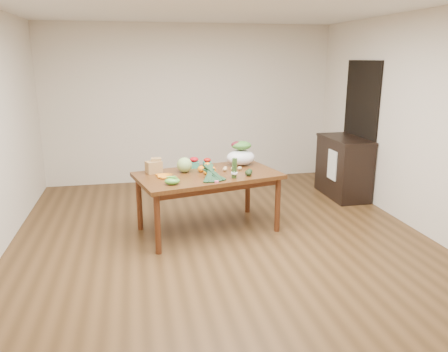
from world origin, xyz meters
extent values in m
plane|color=brown|center=(0.00, 0.00, 0.00)|extent=(6.00, 6.00, 0.00)
cube|color=white|center=(0.00, 0.00, 2.70)|extent=(5.00, 6.00, 0.02)
cube|color=beige|center=(0.00, 3.00, 1.35)|extent=(5.00, 0.02, 2.70)
cube|color=beige|center=(0.00, -3.00, 1.35)|extent=(5.00, 0.02, 2.70)
cube|color=beige|center=(2.50, 0.00, 1.35)|extent=(0.02, 6.00, 2.70)
cube|color=#573114|center=(-0.11, 0.54, 0.38)|extent=(1.89, 1.33, 0.75)
cube|color=black|center=(2.48, 1.60, 1.05)|extent=(0.02, 1.00, 2.10)
cube|color=black|center=(2.22, 1.54, 0.47)|extent=(0.52, 1.02, 0.94)
cube|color=white|center=(1.96, 1.40, 0.55)|extent=(0.02, 0.28, 0.45)
sphere|color=#95B166|center=(-0.39, 0.66, 0.84)|extent=(0.19, 0.19, 0.19)
sphere|color=orange|center=(-0.19, 0.61, 0.79)|extent=(0.08, 0.08, 0.08)
sphere|color=#FFA80F|center=(-0.08, 0.75, 0.80)|extent=(0.09, 0.09, 0.09)
sphere|color=orange|center=(-0.04, 0.59, 0.78)|extent=(0.07, 0.07, 0.07)
ellipsoid|color=green|center=(-0.59, 0.14, 0.79)|extent=(0.17, 0.13, 0.08)
ellipsoid|color=tan|center=(0.12, 0.61, 0.77)|extent=(0.06, 0.05, 0.05)
ellipsoid|color=tan|center=(0.24, 0.56, 0.77)|extent=(0.05, 0.04, 0.04)
ellipsoid|color=#D8B97C|center=(0.23, 0.64, 0.77)|extent=(0.06, 0.05, 0.05)
ellipsoid|color=tan|center=(0.14, 0.70, 0.77)|extent=(0.05, 0.04, 0.04)
ellipsoid|color=tan|center=(0.31, 0.62, 0.77)|extent=(0.06, 0.05, 0.05)
ellipsoid|color=black|center=(0.35, 0.33, 0.79)|extent=(0.10, 0.12, 0.07)
ellipsoid|color=black|center=(0.39, 0.43, 0.78)|extent=(0.08, 0.10, 0.06)
camera|label=1|loc=(-0.97, -4.61, 2.13)|focal=35.00mm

